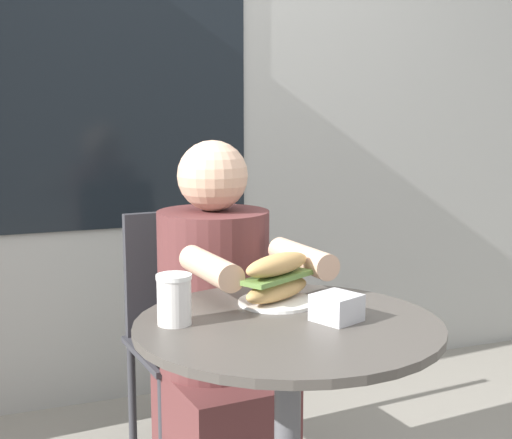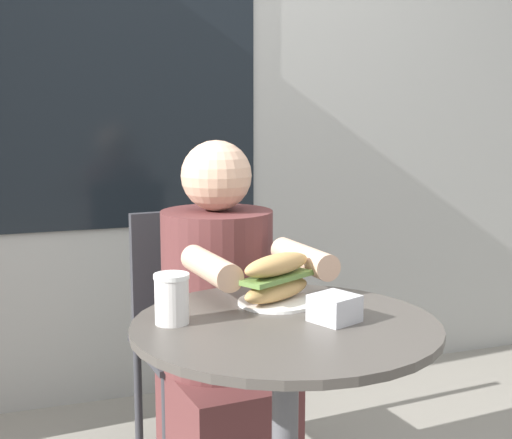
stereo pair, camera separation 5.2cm
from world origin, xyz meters
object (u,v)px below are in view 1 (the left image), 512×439
at_px(seated_diner, 219,357).
at_px(drink_cup, 174,299).
at_px(cafe_table, 288,409).
at_px(sandwich_on_plate, 277,281).
at_px(diner_chair, 183,316).

bearing_deg(seated_diner, drink_cup, 56.20).
height_order(cafe_table, seated_diner, seated_diner).
distance_m(cafe_table, sandwich_on_plate, 0.30).
relative_size(seated_diner, sandwich_on_plate, 5.04).
distance_m(cafe_table, seated_diner, 0.52).
bearing_deg(cafe_table, diner_chair, 89.94).
distance_m(diner_chair, drink_cup, 0.88).
distance_m(diner_chair, seated_diner, 0.35).
relative_size(diner_chair, sandwich_on_plate, 3.89).
bearing_deg(cafe_table, sandwich_on_plate, 76.21).
bearing_deg(drink_cup, cafe_table, -17.41).
xyz_separation_m(seated_diner, sandwich_on_plate, (0.02, -0.38, 0.32)).
bearing_deg(cafe_table, seated_diner, 88.79).
bearing_deg(diner_chair, seated_diner, 87.10).
xyz_separation_m(cafe_table, seated_diner, (0.01, 0.52, -0.06)).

